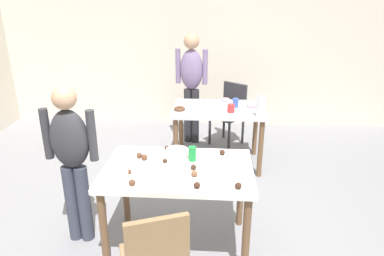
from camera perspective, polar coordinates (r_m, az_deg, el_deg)
ground_plane at (r=3.25m, az=-1.66°, el=-18.43°), size 6.40×6.40×0.00m
wall_back at (r=5.75m, az=1.32°, el=13.31°), size 6.40×0.10×2.60m
dining_table_near at (r=2.90m, az=-2.24°, el=-8.16°), size 1.20×0.79×0.75m
dining_table_far at (r=4.36m, az=4.28°, el=1.90°), size 1.11×0.74×0.75m
chair_far_table at (r=5.09m, az=6.17°, el=2.90°), size 0.56×0.56×0.87m
person_girl_near at (r=3.06m, az=-18.82°, el=-3.93°), size 0.45×0.21×1.40m
person_adult_far at (r=4.97m, az=-0.09°, el=7.93°), size 0.46×0.24×1.56m
mixing_bowl at (r=3.03m, az=-2.46°, el=-4.02°), size 0.19×0.19×0.07m
soda_can at (r=2.94m, az=0.06°, el=-4.15°), size 0.07×0.07×0.12m
fork_near at (r=2.80m, az=-4.07°, el=-6.92°), size 0.17×0.02×0.01m
cup_near_0 at (r=2.70m, az=-11.10°, el=-7.15°), size 0.08×0.08×0.11m
cake_ball_0 at (r=3.03m, az=-8.50°, el=-4.37°), size 0.05×0.05×0.05m
cake_ball_1 at (r=2.63m, az=-9.63°, el=-8.66°), size 0.05×0.05×0.05m
cake_ball_2 at (r=2.71m, az=0.37°, el=-7.36°), size 0.05×0.05×0.05m
cake_ball_3 at (r=3.14m, az=-4.06°, el=-3.29°), size 0.05×0.05×0.05m
cake_ball_4 at (r=2.81m, az=0.23°, el=-6.31°), size 0.04×0.04×0.04m
cake_ball_5 at (r=2.93m, az=-4.37°, el=-5.28°), size 0.04×0.04×0.04m
cake_ball_6 at (r=2.56m, az=0.81°, el=-9.21°), size 0.05×0.05×0.05m
cake_ball_7 at (r=2.57m, az=7.45°, el=-9.20°), size 0.05×0.05×0.05m
cake_ball_8 at (r=2.99m, az=-7.67°, el=-4.68°), size 0.05×0.05×0.05m
cake_ball_9 at (r=2.79m, az=-10.11°, el=-6.92°), size 0.04×0.04×0.04m
cake_ball_10 at (r=3.06m, az=4.89°, el=-3.91°), size 0.05×0.05×0.05m
pitcher_far at (r=4.04m, az=11.11°, el=3.33°), size 0.11×0.11×0.23m
cup_far_0 at (r=4.16m, az=6.30°, el=3.16°), size 0.09×0.09×0.10m
cup_far_1 at (r=4.37m, az=7.02°, el=4.05°), size 0.07×0.07×0.11m
donut_far_0 at (r=4.63m, az=5.46°, el=4.59°), size 0.11×0.11×0.03m
donut_far_1 at (r=4.22m, az=-2.02°, el=3.12°), size 0.13×0.13×0.04m
donut_far_2 at (r=4.42m, az=9.60°, el=3.63°), size 0.12×0.12×0.04m
donut_far_3 at (r=4.11m, az=2.05°, el=2.62°), size 0.13×0.13×0.04m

